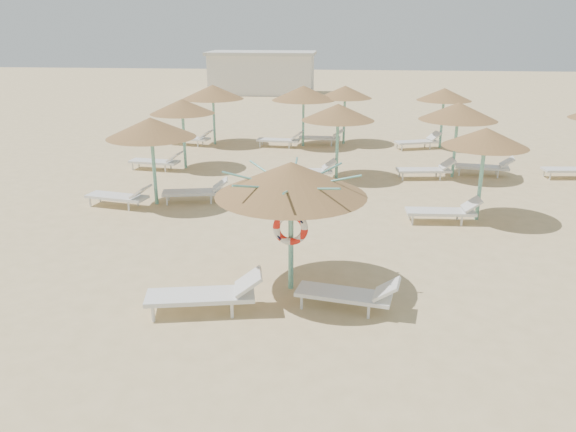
# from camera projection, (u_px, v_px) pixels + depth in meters

# --- Properties ---
(ground) EXTENTS (120.00, 120.00, 0.00)m
(ground) POSITION_uv_depth(u_px,v_px,m) (304.00, 296.00, 11.55)
(ground) COLOR #D7B883
(ground) RESTS_ON ground
(main_palapa) EXTENTS (3.06, 3.06, 2.75)m
(main_palapa) POSITION_uv_depth(u_px,v_px,m) (291.00, 180.00, 11.14)
(main_palapa) COLOR #66B1A1
(main_palapa) RESTS_ON ground
(lounger_main_a) EXTENTS (2.33, 1.09, 0.81)m
(lounger_main_a) POSITION_uv_depth(u_px,v_px,m) (208.00, 294.00, 10.81)
(lounger_main_a) COLOR silver
(lounger_main_a) RESTS_ON ground
(lounger_main_b) EXTENTS (2.07, 0.95, 0.72)m
(lounger_main_b) POSITION_uv_depth(u_px,v_px,m) (350.00, 294.00, 10.91)
(lounger_main_b) COLOR silver
(lounger_main_b) RESTS_ON ground
(palapa_field) EXTENTS (19.66, 12.79, 2.72)m
(palapa_field) POSITION_uv_depth(u_px,v_px,m) (364.00, 109.00, 20.88)
(palapa_field) COLOR #66B1A1
(palapa_field) RESTS_ON ground
(service_hut) EXTENTS (8.40, 4.40, 3.25)m
(service_hut) POSITION_uv_depth(u_px,v_px,m) (262.00, 72.00, 44.52)
(service_hut) COLOR silver
(service_hut) RESTS_ON ground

